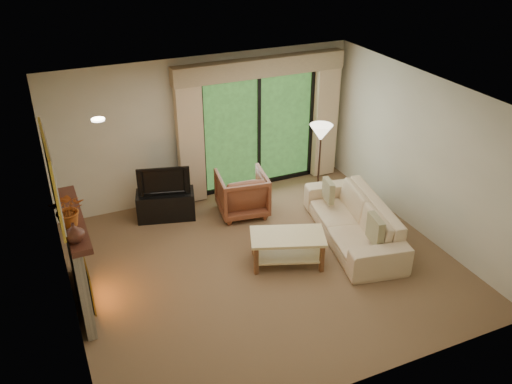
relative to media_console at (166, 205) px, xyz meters
name	(u,v)px	position (x,y,z in m)	size (l,w,h in m)	color
floor	(264,264)	(0.97, -1.95, -0.24)	(5.50, 5.50, 0.00)	brown
ceiling	(265,100)	(0.97, -1.95, 2.36)	(5.50, 5.50, 0.00)	silver
wall_back	(206,128)	(0.97, 0.55, 1.06)	(5.00, 5.00, 0.00)	beige
wall_front	(366,293)	(0.97, -4.45, 1.06)	(5.00, 5.00, 0.00)	beige
wall_left	(60,231)	(-1.78, -1.95, 1.06)	(5.00, 5.00, 0.00)	beige
wall_right	(422,156)	(3.72, -1.95, 1.06)	(5.00, 5.00, 0.00)	beige
fireplace	(76,261)	(-1.66, -1.75, 0.44)	(0.24, 1.70, 1.37)	gray
mirror	(52,177)	(-1.75, -1.75, 1.71)	(0.07, 1.45, 1.02)	gold
sliding_door	(259,131)	(1.97, 0.50, 0.86)	(2.26, 0.10, 2.16)	black
curtain_left	(190,140)	(0.62, 0.39, 0.96)	(0.45, 0.18, 2.35)	#CEAE88
curtain_right	(325,118)	(3.32, 0.39, 0.96)	(0.45, 0.18, 2.35)	#CEAE88
cornice	(261,67)	(1.97, 0.41, 2.08)	(3.20, 0.24, 0.32)	tan
media_console	(166,205)	(0.00, 0.00, 0.00)	(0.98, 0.44, 0.49)	black
tv	(164,179)	(0.00, 0.00, 0.50)	(0.87, 0.11, 0.50)	black
armchair	(242,193)	(1.26, -0.38, 0.14)	(0.82, 0.84, 0.77)	brown
sofa	(353,220)	(2.57, -1.88, 0.10)	(2.35, 0.92, 0.69)	#CEB18A
pillow_near	(375,230)	(2.50, -2.55, 0.34)	(0.11, 0.41, 0.41)	brown
pillow_far	(328,191)	(2.50, -1.20, 0.33)	(0.10, 0.37, 0.37)	brown
coffee_table	(287,249)	(1.31, -2.05, 0.00)	(1.10, 0.61, 0.50)	#D7C084
floor_lamp	(319,164)	(2.67, -0.55, 0.50)	(0.40, 0.40, 1.49)	white
vase	(74,232)	(-1.64, -2.36, 1.25)	(0.23, 0.23, 0.24)	#4B241A
branches	(69,209)	(-1.64, -1.98, 1.35)	(0.41, 0.36, 0.46)	#B6571C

